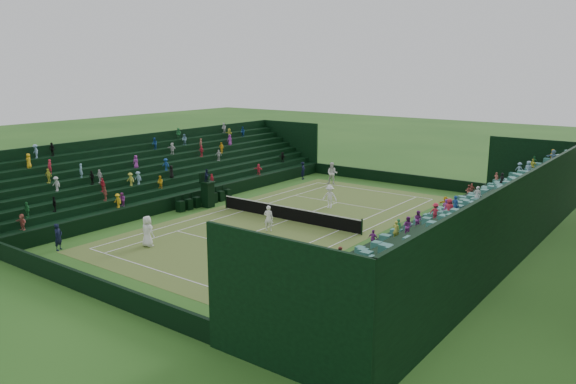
% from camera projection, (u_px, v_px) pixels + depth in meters
% --- Properties ---
extents(ground, '(160.00, 160.00, 0.00)m').
position_uv_depth(ground, '(288.00, 220.00, 38.59)').
color(ground, '#25561B').
rests_on(ground, ground).
extents(court_surface, '(12.97, 26.77, 0.01)m').
position_uv_depth(court_surface, '(288.00, 220.00, 38.59)').
color(court_surface, '#407B29').
rests_on(court_surface, ground).
extents(perimeter_wall_north, '(17.17, 0.20, 1.00)m').
position_uv_depth(perimeter_wall_north, '(393.00, 178.00, 50.89)').
color(perimeter_wall_north, black).
rests_on(perimeter_wall_north, ground).
extents(perimeter_wall_south, '(17.17, 0.20, 1.00)m').
position_uv_depth(perimeter_wall_south, '(83.00, 283.00, 26.08)').
color(perimeter_wall_south, black).
rests_on(perimeter_wall_south, ground).
extents(perimeter_wall_east, '(0.20, 31.77, 1.00)m').
position_uv_depth(perimeter_wall_east, '(401.00, 235.00, 33.52)').
color(perimeter_wall_east, black).
rests_on(perimeter_wall_east, ground).
extents(perimeter_wall_west, '(0.20, 31.77, 1.00)m').
position_uv_depth(perimeter_wall_west, '(200.00, 197.00, 43.45)').
color(perimeter_wall_west, black).
rests_on(perimeter_wall_west, ground).
extents(north_grandstand, '(6.60, 32.00, 4.90)m').
position_uv_depth(north_grandstand, '(472.00, 230.00, 30.84)').
color(north_grandstand, black).
rests_on(north_grandstand, ground).
extents(south_grandstand, '(6.60, 32.00, 4.90)m').
position_uv_depth(south_grandstand, '(164.00, 177.00, 45.67)').
color(south_grandstand, black).
rests_on(south_grandstand, ground).
extents(tennis_net, '(11.67, 0.10, 1.06)m').
position_uv_depth(tennis_net, '(288.00, 213.00, 38.48)').
color(tennis_net, black).
rests_on(tennis_net, ground).
extents(umpire_chair, '(0.92, 0.92, 2.90)m').
position_uv_depth(umpire_chair, '(208.00, 191.00, 42.03)').
color(umpire_chair, black).
rests_on(umpire_chair, ground).
extents(courtside_chairs, '(0.53, 5.50, 1.15)m').
position_uv_depth(courtside_chairs, '(205.00, 200.00, 42.77)').
color(courtside_chairs, black).
rests_on(courtside_chairs, ground).
extents(player_near_west, '(0.91, 0.60, 1.84)m').
position_uv_depth(player_near_west, '(147.00, 231.00, 32.79)').
color(player_near_west, white).
rests_on(player_near_west, ground).
extents(player_near_east, '(0.73, 0.62, 1.69)m').
position_uv_depth(player_near_east, '(269.00, 218.00, 35.91)').
color(player_near_east, white).
rests_on(player_near_east, ground).
extents(player_far_west, '(1.17, 1.05, 1.98)m').
position_uv_depth(player_far_west, '(332.00, 173.00, 50.33)').
color(player_far_west, white).
rests_on(player_far_west, ground).
extents(player_far_east, '(1.25, 0.93, 1.72)m').
position_uv_depth(player_far_east, '(330.00, 197.00, 41.82)').
color(player_far_east, white).
rests_on(player_far_east, ground).
extents(line_judge_north, '(0.59, 0.70, 1.64)m').
position_uv_depth(line_judge_north, '(303.00, 171.00, 52.60)').
color(line_judge_north, black).
rests_on(line_judge_north, ground).
extents(line_judge_south, '(0.56, 0.67, 1.57)m').
position_uv_depth(line_judge_south, '(58.00, 237.00, 32.17)').
color(line_judge_south, black).
rests_on(line_judge_south, ground).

